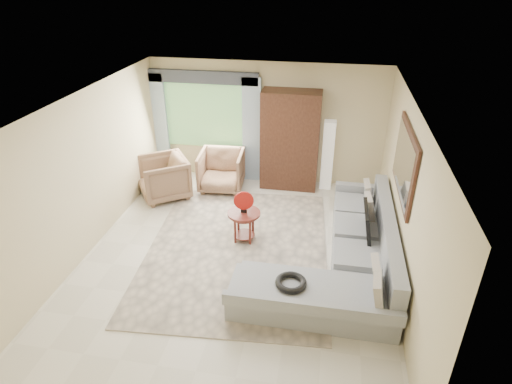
% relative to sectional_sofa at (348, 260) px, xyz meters
% --- Properties ---
extents(ground, '(6.00, 6.00, 0.00)m').
position_rel_sectional_sofa_xyz_m(ground, '(-1.78, 0.18, -0.28)').
color(ground, silver).
rests_on(ground, ground).
extents(area_rug, '(3.29, 4.21, 0.02)m').
position_rel_sectional_sofa_xyz_m(area_rug, '(-1.82, 0.35, -0.27)').
color(area_rug, '#BEAC96').
rests_on(area_rug, ground).
extents(sectional_sofa, '(2.30, 3.46, 0.90)m').
position_rel_sectional_sofa_xyz_m(sectional_sofa, '(0.00, 0.00, 0.00)').
color(sectional_sofa, gray).
rests_on(sectional_sofa, ground).
extents(tv_screen, '(0.14, 0.74, 0.48)m').
position_rel_sectional_sofa_xyz_m(tv_screen, '(0.27, 0.48, 0.44)').
color(tv_screen, black).
rests_on(tv_screen, sectional_sofa).
extents(garden_hose, '(0.43, 0.43, 0.09)m').
position_rel_sectional_sofa_xyz_m(garden_hose, '(-0.78, -1.00, 0.26)').
color(garden_hose, black).
rests_on(garden_hose, sectional_sofa).
extents(coffee_table, '(0.57, 0.57, 0.57)m').
position_rel_sectional_sofa_xyz_m(coffee_table, '(-1.77, 0.65, 0.01)').
color(coffee_table, '#491913').
rests_on(coffee_table, ground).
extents(red_disc, '(0.34, 0.09, 0.34)m').
position_rel_sectional_sofa_xyz_m(red_disc, '(-1.77, 0.65, 0.51)').
color(red_disc, '#A21610').
rests_on(red_disc, coffee_table).
extents(armchair_left, '(1.31, 1.30, 0.87)m').
position_rel_sectional_sofa_xyz_m(armchair_left, '(-3.72, 1.94, 0.15)').
color(armchair_left, '#835947').
rests_on(armchair_left, ground).
extents(armchair_right, '(0.97, 0.99, 0.85)m').
position_rel_sectional_sofa_xyz_m(armchair_right, '(-2.64, 2.50, 0.14)').
color(armchair_right, '#9A7554').
rests_on(armchair_right, ground).
extents(potted_plant, '(0.54, 0.47, 0.56)m').
position_rel_sectional_sofa_xyz_m(potted_plant, '(-3.78, 2.57, -0.00)').
color(potted_plant, '#999999').
rests_on(potted_plant, ground).
extents(armoire, '(1.20, 0.55, 2.10)m').
position_rel_sectional_sofa_xyz_m(armoire, '(-1.23, 2.90, 0.77)').
color(armoire, black).
rests_on(armoire, ground).
extents(floor_lamp, '(0.24, 0.24, 1.50)m').
position_rel_sectional_sofa_xyz_m(floor_lamp, '(-0.43, 2.96, 0.47)').
color(floor_lamp, silver).
rests_on(floor_lamp, ground).
extents(window, '(1.80, 0.04, 1.40)m').
position_rel_sectional_sofa_xyz_m(window, '(-3.13, 3.15, 1.12)').
color(window, '#669E59').
rests_on(window, wall_back).
extents(curtain_left, '(0.40, 0.08, 2.30)m').
position_rel_sectional_sofa_xyz_m(curtain_left, '(-4.18, 3.06, 0.87)').
color(curtain_left, '#9EB7CC').
rests_on(curtain_left, ground).
extents(curtain_right, '(0.40, 0.08, 2.30)m').
position_rel_sectional_sofa_xyz_m(curtain_right, '(-2.08, 3.06, 0.87)').
color(curtain_right, '#9EB7CC').
rests_on(curtain_right, ground).
extents(valance, '(2.40, 0.12, 0.26)m').
position_rel_sectional_sofa_xyz_m(valance, '(-3.13, 3.08, 1.97)').
color(valance, '#1E232D').
rests_on(valance, wall_back).
extents(wall_mirror, '(0.05, 1.70, 1.05)m').
position_rel_sectional_sofa_xyz_m(wall_mirror, '(0.68, 0.53, 1.47)').
color(wall_mirror, black).
rests_on(wall_mirror, wall_right).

